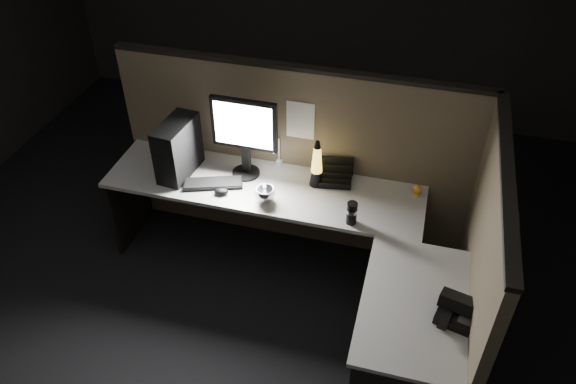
% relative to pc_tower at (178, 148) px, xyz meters
% --- Properties ---
extents(floor, '(6.00, 6.00, 0.00)m').
position_rel_pc_tower_xyz_m(floor, '(0.78, -0.60, -0.94)').
color(floor, black).
rests_on(floor, ground).
extents(room_shell, '(6.00, 6.00, 6.00)m').
position_rel_pc_tower_xyz_m(room_shell, '(0.78, -0.60, 0.68)').
color(room_shell, silver).
rests_on(room_shell, ground).
extents(partition_back, '(2.66, 0.06, 1.50)m').
position_rel_pc_tower_xyz_m(partition_back, '(0.78, 0.33, -0.19)').
color(partition_back, brown).
rests_on(partition_back, ground).
extents(partition_right, '(0.06, 1.66, 1.50)m').
position_rel_pc_tower_xyz_m(partition_right, '(2.11, -0.50, -0.19)').
color(partition_right, brown).
rests_on(partition_right, ground).
extents(desk, '(2.60, 1.60, 0.73)m').
position_rel_pc_tower_xyz_m(desk, '(0.96, -0.34, -0.36)').
color(desk, '#A7A49E').
rests_on(desk, ground).
extents(pc_tower, '(0.22, 0.42, 0.42)m').
position_rel_pc_tower_xyz_m(pc_tower, '(0.00, 0.00, 0.00)').
color(pc_tower, black).
rests_on(pc_tower, desk).
extents(monitor, '(0.48, 0.20, 0.61)m').
position_rel_pc_tower_xyz_m(monitor, '(0.47, 0.12, 0.16)').
color(monitor, black).
rests_on(monitor, desk).
extents(keyboard, '(0.44, 0.27, 0.02)m').
position_rel_pc_tower_xyz_m(keyboard, '(0.28, -0.08, -0.20)').
color(keyboard, black).
rests_on(keyboard, desk).
extents(mouse, '(0.11, 0.09, 0.04)m').
position_rel_pc_tower_xyz_m(mouse, '(0.38, -0.16, -0.19)').
color(mouse, black).
rests_on(mouse, desk).
extents(clip_lamp, '(0.05, 0.19, 0.24)m').
position_rel_pc_tower_xyz_m(clip_lamp, '(0.67, 0.21, -0.07)').
color(clip_lamp, white).
rests_on(clip_lamp, desk).
extents(organizer, '(0.26, 0.24, 0.18)m').
position_rel_pc_tower_xyz_m(organizer, '(1.12, 0.21, -0.17)').
color(organizer, black).
rests_on(organizer, desk).
extents(lava_lamp, '(0.10, 0.10, 0.37)m').
position_rel_pc_tower_xyz_m(lava_lamp, '(0.99, 0.12, -0.06)').
color(lava_lamp, black).
rests_on(lava_lamp, desk).
extents(travel_mug, '(0.07, 0.07, 0.17)m').
position_rel_pc_tower_xyz_m(travel_mug, '(1.31, -0.22, -0.13)').
color(travel_mug, black).
rests_on(travel_mug, desk).
extents(steel_mug, '(0.15, 0.15, 0.11)m').
position_rel_pc_tower_xyz_m(steel_mug, '(0.70, -0.16, -0.16)').
color(steel_mug, silver).
rests_on(steel_mug, desk).
extents(figurine, '(0.06, 0.06, 0.06)m').
position_rel_pc_tower_xyz_m(figurine, '(1.70, 0.18, -0.16)').
color(figurine, orange).
rests_on(figurine, desk).
extents(pinned_paper, '(0.20, 0.00, 0.29)m').
position_rel_pc_tower_xyz_m(pinned_paper, '(0.83, 0.30, 0.19)').
color(pinned_paper, white).
rests_on(pinned_paper, partition_back).
extents(desk_phone, '(0.27, 0.27, 0.14)m').
position_rel_pc_tower_xyz_m(desk_phone, '(2.02, -0.84, -0.16)').
color(desk_phone, black).
rests_on(desk_phone, desk).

